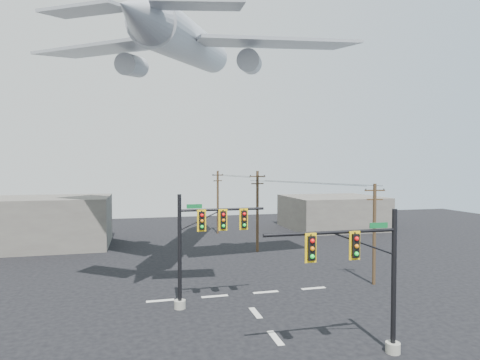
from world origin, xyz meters
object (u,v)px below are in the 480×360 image
object	(u,v)px
utility_pole_b	(257,209)
utility_pole_c	(218,201)
utility_pole_a	(374,232)
signal_mast_far	(201,244)
signal_mast_near	(368,278)
airliner	(190,45)

from	to	relation	value
utility_pole_b	utility_pole_c	bearing A→B (deg)	97.75
utility_pole_b	utility_pole_c	distance (m)	13.37
utility_pole_a	utility_pole_b	size ratio (longest dim) A/B	0.90
signal_mast_far	utility_pole_a	size ratio (longest dim) A/B	0.94
signal_mast_near	signal_mast_far	world-z (taller)	signal_mast_far
utility_pole_b	signal_mast_near	bearing A→B (deg)	-94.91
signal_mast_far	airliner	bearing A→B (deg)	86.61
utility_pole_a	utility_pole_c	world-z (taller)	utility_pole_c
signal_mast_far	utility_pole_a	bearing A→B (deg)	6.86
signal_mast_far	airliner	xyz separation A→B (m)	(0.60, 10.11, 16.48)
signal_mast_near	utility_pole_a	world-z (taller)	utility_pole_a
utility_pole_a	signal_mast_near	bearing A→B (deg)	-110.63
signal_mast_far	utility_pole_a	world-z (taller)	utility_pole_a
utility_pole_c	airliner	bearing A→B (deg)	-132.86
utility_pole_a	utility_pole_c	xyz separation A→B (m)	(-7.65, 27.72, 0.40)
signal_mast_far	airliner	world-z (taller)	airliner
utility_pole_c	utility_pole_b	bearing A→B (deg)	-106.19
signal_mast_near	airliner	distance (m)	26.46
utility_pole_b	utility_pole_c	size ratio (longest dim) A/B	1.01
utility_pole_a	airliner	xyz separation A→B (m)	(-13.97, 8.36, 16.51)
signal_mast_near	utility_pole_c	world-z (taller)	utility_pole_c
signal_mast_far	utility_pole_c	world-z (taller)	utility_pole_c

